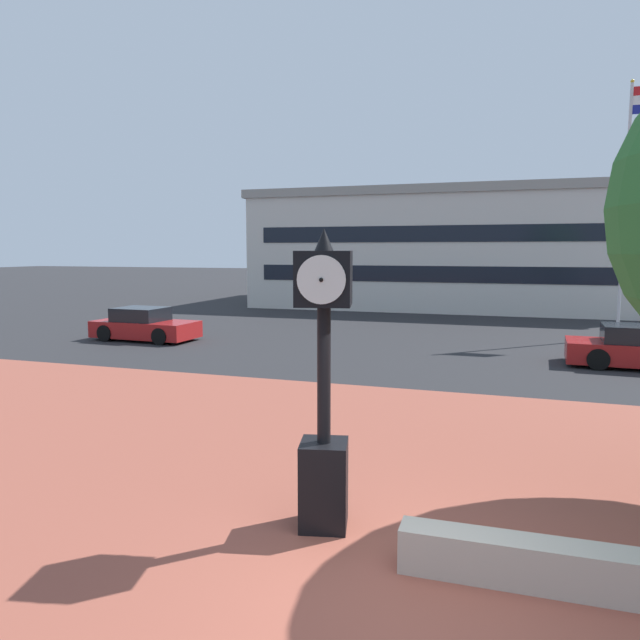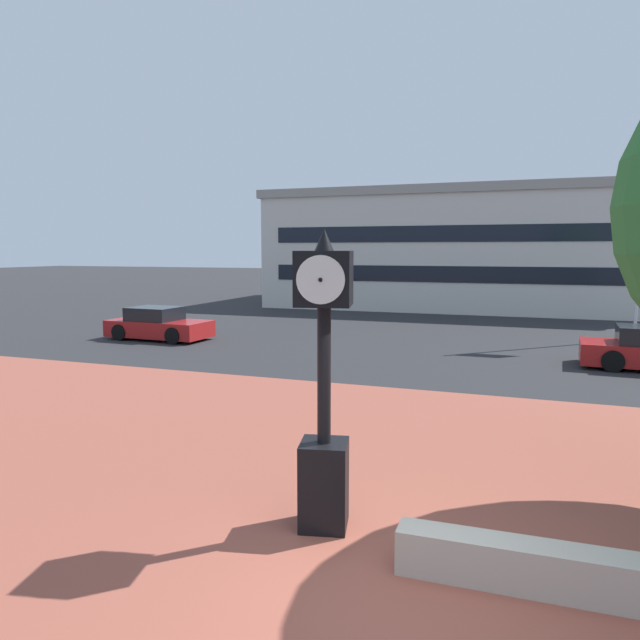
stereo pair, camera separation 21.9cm
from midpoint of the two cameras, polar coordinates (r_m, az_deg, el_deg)
ground_plane at (r=6.62m, az=9.45°, el=-25.46°), size 200.00×200.00×0.00m
plaza_brick_paving at (r=8.83m, az=12.57°, el=-16.85°), size 44.00×13.04×0.01m
planter_wall at (r=7.00m, az=22.53°, el=-21.59°), size 3.21×0.45×0.50m
street_clock at (r=7.37m, az=1.25°, el=-6.83°), size 0.80×0.83×3.78m
car_street_mid at (r=24.12m, az=-15.19°, el=-0.47°), size 4.14×2.02×1.28m
civic_building at (r=39.46m, az=14.09°, el=6.67°), size 23.35×13.50×7.13m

